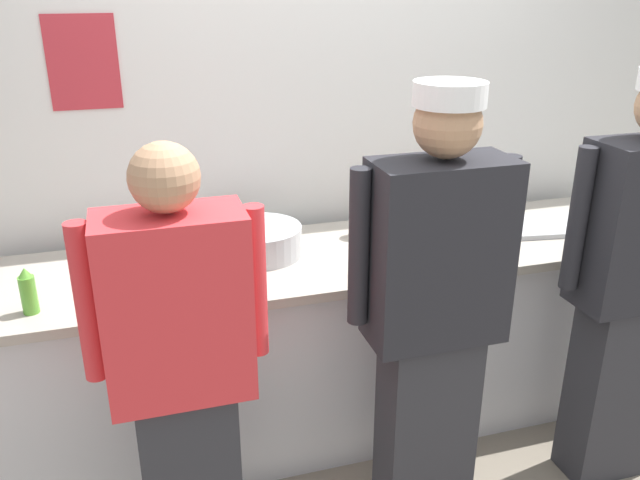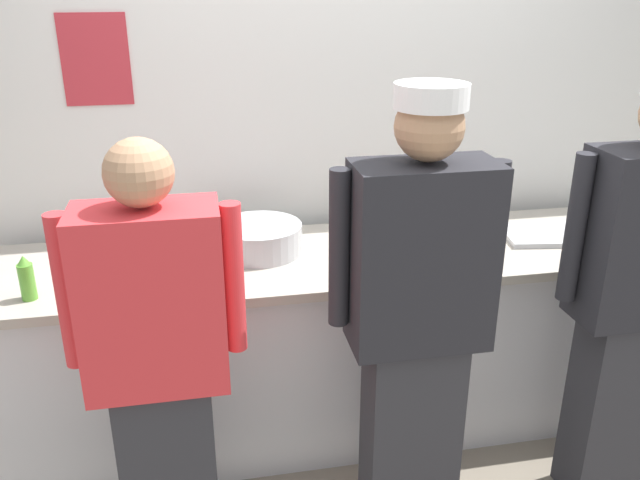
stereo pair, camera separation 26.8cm
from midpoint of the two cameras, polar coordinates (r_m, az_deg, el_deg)
ground_plane at (r=3.05m, az=6.40°, el=-19.52°), size 9.00×9.00×0.00m
wall_back at (r=3.22m, az=2.72°, el=10.68°), size 5.03×0.11×2.78m
prep_counter at (r=3.10m, az=4.61°, el=-8.63°), size 3.21×0.75×0.88m
chef_near_left at (r=2.21m, az=-10.48°, el=-10.57°), size 0.59×0.24×1.59m
chef_center at (r=2.33m, az=11.79°, el=-6.55°), size 0.62×0.24×1.72m
chef_far_right at (r=2.78m, az=28.53°, el=-4.04°), size 0.62×0.24×1.72m
plate_stack_front at (r=2.95m, az=-13.16°, el=-0.57°), size 0.21×0.21×0.06m
plate_stack_rear at (r=2.99m, az=14.05°, el=-0.24°), size 0.20×0.20×0.07m
mixing_bowl_steel at (r=2.87m, az=-2.68°, el=0.10°), size 0.38×0.38×0.13m
sheet_tray at (r=3.31m, az=22.44°, el=0.42°), size 0.57×0.36×0.02m
squeeze_bottle_primary at (r=3.17m, az=12.78°, el=2.44°), size 0.06×0.06×0.21m
squeeze_bottle_secondary at (r=2.62m, az=-21.61°, el=-3.22°), size 0.06×0.06×0.18m
ramekin_green_sauce at (r=3.18m, az=9.69°, el=1.20°), size 0.10×0.10×0.04m
ramekin_red_sauce at (r=2.77m, az=-15.05°, el=-2.45°), size 0.10×0.10×0.04m
deli_cup at (r=3.05m, az=6.24°, el=0.85°), size 0.09×0.09×0.09m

